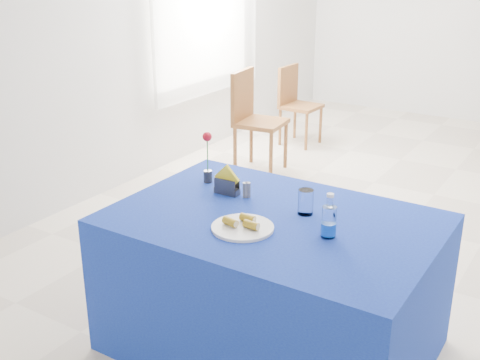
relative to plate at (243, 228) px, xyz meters
name	(u,v)px	position (x,y,z in m)	size (l,w,h in m)	color
floor	(406,227)	(0.21, 2.06, -0.77)	(7.00, 7.00, 0.00)	beige
window_pane	(203,0)	(-2.26, 2.86, 0.78)	(0.04, 1.50, 1.60)	white
curtain	(209,0)	(-2.19, 2.86, 0.78)	(0.04, 1.75, 1.85)	white
plate	(243,228)	(0.00, 0.00, 0.00)	(0.30, 0.30, 0.01)	white
drinking_glass	(306,202)	(0.17, 0.32, 0.06)	(0.08, 0.08, 0.13)	white
salt_shaker	(245,190)	(-0.20, 0.34, 0.04)	(0.03, 0.03, 0.09)	slate
pepper_shaker	(248,190)	(-0.19, 0.35, 0.04)	(0.03, 0.03, 0.09)	#5D5D61
blue_table	(272,284)	(0.06, 0.20, -0.39)	(1.60, 1.10, 0.76)	#102497
water_bottle	(329,223)	(0.38, 0.14, 0.06)	(0.07, 0.07, 0.21)	white
napkin_holder	(227,185)	(-0.31, 0.33, 0.04)	(0.16, 0.06, 0.17)	#3A3A3F
rose_vase	(208,158)	(-0.50, 0.42, 0.14)	(0.05, 0.05, 0.30)	#232327
chair_win_a	(253,114)	(-1.49, 2.55, -0.21)	(0.48, 0.48, 0.96)	#995F2C
chair_win_b	(295,99)	(-1.55, 3.55, -0.28)	(0.39, 0.39, 0.85)	#995F2C
banana_pieces	(243,222)	(0.00, 0.01, 0.03)	(0.19, 0.13, 0.04)	yellow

